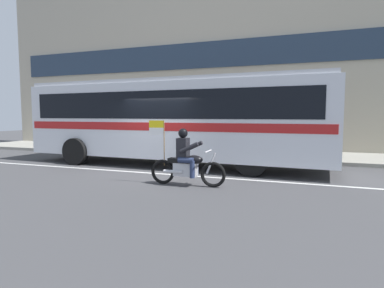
% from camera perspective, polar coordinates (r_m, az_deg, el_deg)
% --- Properties ---
extents(ground_plane, '(60.00, 60.00, 0.00)m').
position_cam_1_polar(ground_plane, '(11.43, -6.01, -4.62)').
color(ground_plane, '#3D3D3F').
extents(sidewalk_curb, '(28.00, 3.80, 0.15)m').
position_cam_1_polar(sidewalk_curb, '(16.11, 2.08, -1.50)').
color(sidewalk_curb, gray).
rests_on(sidewalk_curb, ground_plane).
extents(lane_center_stripe, '(26.60, 0.14, 0.01)m').
position_cam_1_polar(lane_center_stripe, '(10.91, -7.41, -5.08)').
color(lane_center_stripe, silver).
rests_on(lane_center_stripe, ground_plane).
extents(office_building_facade, '(28.00, 0.89, 14.79)m').
position_cam_1_polar(office_building_facade, '(19.00, 4.49, 21.85)').
color(office_building_facade, '#B2A893').
rests_on(office_building_facade, ground_plane).
extents(transit_bus, '(11.74, 3.06, 3.22)m').
position_cam_1_polar(transit_bus, '(12.33, -3.39, 4.90)').
color(transit_bus, silver).
rests_on(transit_bus, ground_plane).
extents(motorcycle_with_rider, '(2.20, 0.64, 1.78)m').
position_cam_1_polar(motorcycle_with_rider, '(8.83, -1.01, -3.08)').
color(motorcycle_with_rider, black).
rests_on(motorcycle_with_rider, ground_plane).
extents(fire_hydrant, '(0.22, 0.30, 0.75)m').
position_cam_1_polar(fire_hydrant, '(17.42, -14.52, 0.31)').
color(fire_hydrant, red).
rests_on(fire_hydrant, sidewalk_curb).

